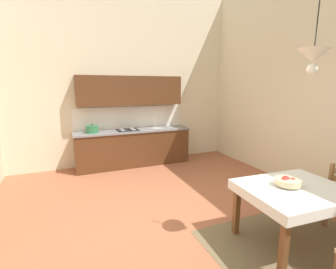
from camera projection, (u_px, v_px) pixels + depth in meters
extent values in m
cube|color=#A86042|center=(178.00, 224.00, 3.59)|extent=(6.12, 6.88, 0.10)
cube|color=beige|center=(125.00, 79.00, 6.06)|extent=(6.12, 0.12, 4.28)
cube|color=beige|center=(326.00, 76.00, 4.23)|extent=(0.12, 6.88, 4.28)
cube|color=brown|center=(296.00, 247.00, 3.00)|extent=(2.10, 1.60, 0.01)
cube|color=#56331C|center=(134.00, 148.00, 6.09)|extent=(2.78, 0.60, 0.86)
cube|color=gray|center=(133.00, 131.00, 6.00)|extent=(2.81, 0.63, 0.04)
cube|color=white|center=(130.00, 117.00, 6.21)|extent=(2.78, 0.01, 0.55)
cube|color=#56331C|center=(131.00, 91.00, 5.93)|extent=(2.56, 0.34, 0.70)
cube|color=black|center=(137.00, 166.00, 5.92)|extent=(2.74, 0.02, 0.09)
cylinder|color=silver|center=(157.00, 128.00, 6.24)|extent=(0.34, 0.34, 0.02)
cylinder|color=silver|center=(155.00, 123.00, 6.34)|extent=(0.02, 0.02, 0.22)
cube|color=black|center=(128.00, 130.00, 5.95)|extent=(0.52, 0.42, 0.01)
cylinder|color=silver|center=(123.00, 130.00, 5.81)|extent=(0.11, 0.11, 0.01)
cylinder|color=silver|center=(134.00, 130.00, 5.90)|extent=(0.11, 0.11, 0.01)
cylinder|color=silver|center=(121.00, 129.00, 5.99)|extent=(0.11, 0.11, 0.01)
cylinder|color=silver|center=(132.00, 128.00, 6.08)|extent=(0.11, 0.11, 0.01)
cylinder|color=#337A4C|center=(92.00, 130.00, 5.60)|extent=(0.28, 0.28, 0.15)
cylinder|color=#337A4C|center=(92.00, 126.00, 5.58)|extent=(0.29, 0.29, 0.02)
sphere|color=black|center=(92.00, 125.00, 5.58)|extent=(0.04, 0.04, 0.04)
cube|color=brown|center=(295.00, 188.00, 2.94)|extent=(1.22, 1.00, 0.02)
cube|color=brown|center=(284.00, 246.00, 2.47)|extent=(0.07, 0.07, 0.73)
cube|color=brown|center=(237.00, 208.00, 3.22)|extent=(0.07, 0.07, 0.73)
cube|color=brown|center=(297.00, 197.00, 3.57)|extent=(0.07, 0.07, 0.73)
cube|color=white|center=(295.00, 187.00, 2.94)|extent=(1.28, 1.06, 0.00)
cube|color=white|center=(334.00, 212.00, 2.49)|extent=(1.23, 0.08, 0.12)
cube|color=white|center=(266.00, 178.00, 3.41)|extent=(1.23, 0.08, 0.12)
cube|color=white|center=(253.00, 200.00, 2.75)|extent=(0.06, 0.99, 0.12)
cube|color=white|center=(331.00, 185.00, 3.15)|extent=(0.06, 0.99, 0.12)
cube|color=brown|center=(328.00, 196.00, 3.37)|extent=(0.05, 0.05, 0.93)
cylinder|color=beige|center=(287.00, 185.00, 2.97)|extent=(0.17, 0.16, 0.02)
cylinder|color=beige|center=(288.00, 182.00, 2.96)|extent=(0.30, 0.30, 0.07)
sphere|color=red|center=(284.00, 181.00, 2.95)|extent=(0.09, 0.09, 0.09)
sphere|color=red|center=(293.00, 181.00, 2.96)|extent=(0.08, 0.08, 0.08)
sphere|color=red|center=(286.00, 180.00, 2.98)|extent=(0.10, 0.10, 0.10)
cylinder|color=black|center=(317.00, 21.00, 2.42)|extent=(0.01, 0.01, 0.57)
cone|color=silver|center=(314.00, 55.00, 2.48)|extent=(0.32, 0.32, 0.14)
sphere|color=white|center=(312.00, 69.00, 2.51)|extent=(0.11, 0.11, 0.11)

